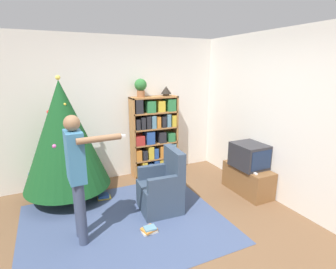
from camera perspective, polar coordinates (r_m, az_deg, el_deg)
name	(u,v)px	position (r m, az deg, el deg)	size (l,w,h in m)	color
ground_plane	(170,236)	(3.52, 0.41, -21.25)	(14.00, 14.00, 0.00)	brown
wall_back	(120,109)	(4.96, -10.41, 5.48)	(8.00, 0.10, 2.60)	silver
wall_right	(294,121)	(4.18, 25.65, 2.62)	(0.10, 8.00, 2.60)	silver
area_rug	(125,223)	(3.80, -9.38, -18.44)	(2.62, 2.18, 0.01)	#3D4C70
bookshelf	(154,137)	(5.05, -2.98, -0.56)	(0.90, 0.29, 1.53)	#A8703D
tv_stand	(248,179)	(4.65, 16.93, -9.34)	(0.40, 0.87, 0.45)	brown
television	(250,156)	(4.50, 17.35, -4.39)	(0.47, 0.53, 0.40)	#28282D
game_remote	(254,173)	(4.31, 18.27, -7.94)	(0.04, 0.12, 0.02)	white
christmas_tree	(64,135)	(4.30, -21.74, -0.16)	(1.31, 1.31, 1.94)	#4C3323
armchair	(162,189)	(3.91, -1.26, -11.84)	(0.60, 0.59, 0.92)	#334256
standing_person	(77,170)	(3.20, -19.19, -7.25)	(0.64, 0.47, 1.55)	#38425B
potted_plant	(141,86)	(4.80, -5.97, 10.36)	(0.22, 0.22, 0.33)	#935B38
table_lamp	(166,90)	(5.00, -0.42, 9.58)	(0.20, 0.20, 0.18)	#473828
book_pile_near_tree	(104,197)	(4.44, -13.80, -13.00)	(0.22, 0.17, 0.08)	gold
book_pile_by_chair	(149,230)	(3.57, -4.06, -20.00)	(0.21, 0.20, 0.08)	beige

